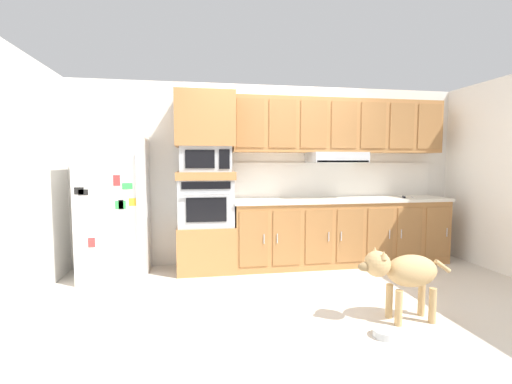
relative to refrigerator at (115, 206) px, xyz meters
The scene contains 17 objects.
ground_plane 2.36m from the refrigerator, 18.04° to the right, with size 9.60×9.60×0.00m, color beige.
back_kitchen_wall 2.16m from the refrigerator, 11.66° to the left, with size 6.20×0.12×2.50m, color silver.
side_panel_left 1.05m from the refrigerator, 136.39° to the right, with size 0.12×7.10×2.50m, color silver.
side_panel_right 4.95m from the refrigerator, ahead, with size 0.12×7.10×2.50m, color white.
refrigerator is the anchor object (origin of this frame).
oven_base_cabinet 1.26m from the refrigerator, ahead, with size 0.74×0.62×0.60m, color #A8703D.
built_in_oven 1.12m from the refrigerator, ahead, with size 0.70×0.62×0.60m.
appliance_mid_shelf 1.18m from the refrigerator, ahead, with size 0.74×0.62×0.10m, color #A8703D.
microwave 1.26m from the refrigerator, ahead, with size 0.64×0.54×0.32m.
appliance_upper_cabinet 1.56m from the refrigerator, ahead, with size 0.74×0.62×0.68m, color #A8703D.
lower_cabinet_run 3.03m from the refrigerator, ahead, with size 3.01×0.63×0.88m.
countertop_slab 2.99m from the refrigerator, ahead, with size 3.05×0.64×0.04m, color silver.
backsplash_panel 3.03m from the refrigerator, ahead, with size 3.05×0.02×0.50m, color white.
upper_cabinet_with_hood 3.16m from the refrigerator, ahead, with size 3.01×0.48×0.88m.
screwdriver 3.90m from the refrigerator, ahead, with size 0.16×0.15×0.03m.
dog 3.33m from the refrigerator, 31.93° to the right, with size 0.89×0.29×0.67m.
dog_food_bowl 3.31m from the refrigerator, 38.49° to the right, with size 0.20×0.20×0.06m.
Camera 1 is at (-1.08, -3.85, 1.41)m, focal length 24.60 mm.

